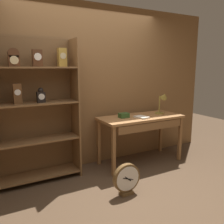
# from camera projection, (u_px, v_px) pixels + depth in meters

# --- Properties ---
(ground_plane) EXTENTS (10.00, 10.00, 0.00)m
(ground_plane) POSITION_uv_depth(u_px,v_px,m) (130.00, 198.00, 2.99)
(ground_plane) COLOR #4C3826
(back_wood_panel) EXTENTS (4.80, 0.05, 2.60)m
(back_wood_panel) POSITION_uv_depth(u_px,v_px,m) (88.00, 87.00, 3.85)
(back_wood_panel) COLOR brown
(back_wood_panel) RESTS_ON ground
(bookshelf) EXTENTS (1.32, 0.37, 2.01)m
(bookshelf) POSITION_uv_depth(u_px,v_px,m) (27.00, 111.00, 3.26)
(bookshelf) COLOR brown
(bookshelf) RESTS_ON ground
(workbench) EXTENTS (1.42, 0.61, 0.80)m
(workbench) POSITION_uv_depth(u_px,v_px,m) (142.00, 122.00, 3.97)
(workbench) COLOR #9E6B3D
(workbench) RESTS_ON ground
(desk_lamp) EXTENTS (0.22, 0.22, 0.39)m
(desk_lamp) POSITION_uv_depth(u_px,v_px,m) (163.00, 101.00, 4.15)
(desk_lamp) COLOR olive
(desk_lamp) RESTS_ON workbench
(toolbox_small) EXTENTS (0.16, 0.11, 0.07)m
(toolbox_small) POSITION_uv_depth(u_px,v_px,m) (124.00, 115.00, 3.87)
(toolbox_small) COLOR #2D5123
(toolbox_small) RESTS_ON workbench
(open_repair_manual) EXTENTS (0.19, 0.24, 0.02)m
(open_repair_manual) POSITION_uv_depth(u_px,v_px,m) (142.00, 117.00, 3.85)
(open_repair_manual) COLOR silver
(open_repair_manual) RESTS_ON workbench
(round_clock_large) EXTENTS (0.37, 0.11, 0.41)m
(round_clock_large) POSITION_uv_depth(u_px,v_px,m) (126.00, 179.00, 3.03)
(round_clock_large) COLOR brown
(round_clock_large) RESTS_ON ground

